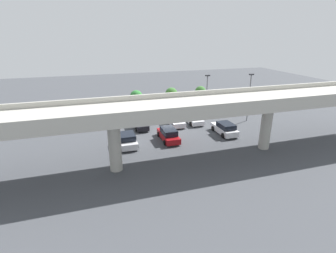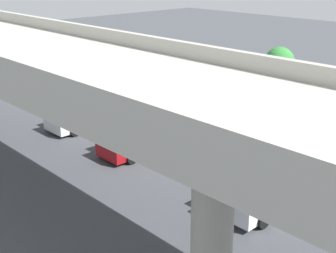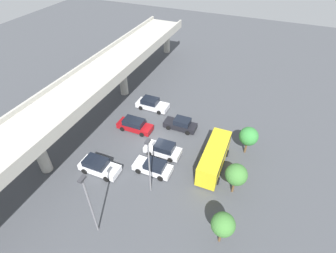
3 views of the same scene
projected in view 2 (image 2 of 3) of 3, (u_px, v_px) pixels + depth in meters
ground_plane at (206, 141)px, 26.82m from camera, size 114.82×114.82×0.00m
highway_overpass at (48, 68)px, 18.73m from camera, size 54.85×6.24×7.01m
parked_car_0 at (263, 190)px, 19.43m from camera, size 2.20×4.68×1.64m
parked_car_1 at (291, 142)px, 24.80m from camera, size 2.16×4.42×1.43m
parked_car_2 at (245, 128)px, 26.80m from camera, size 2.14×4.48×1.64m
parked_car_3 at (141, 138)px, 25.19m from camera, size 2.11×4.82×1.63m
parked_car_4 at (183, 107)px, 30.67m from camera, size 2.00×4.46×1.66m
parked_car_5 at (85, 115)px, 28.95m from camera, size 2.26×4.84×1.60m
shuttle_bus at (300, 92)px, 30.74m from camera, size 7.34×2.54×2.78m
tree_front_right at (279, 62)px, 34.98m from camera, size 2.25×2.25×3.76m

